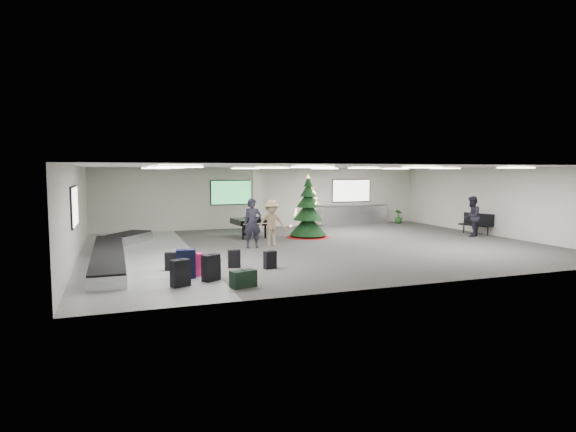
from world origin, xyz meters
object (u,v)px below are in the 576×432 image
object	(u,v)px
service_counter	(353,215)
bench	(478,222)
potted_plant_left	(312,219)
traveler_bench	(472,216)
baggage_carousel	(113,252)
traveler_a	(253,223)
potted_plant_right	(399,217)
grand_piano	(250,222)
christmas_tree	(308,216)
traveler_b	(272,223)
pink_suitcase	(195,265)

from	to	relation	value
service_counter	bench	distance (m)	6.88
service_counter	potted_plant_left	size ratio (longest dim) A/B	5.27
bench	potted_plant_left	distance (m)	8.43
traveler_bench	baggage_carousel	bearing A→B (deg)	-38.67
baggage_carousel	traveler_bench	size ratio (longest dim) A/B	5.21
service_counter	traveler_a	distance (m)	9.88
traveler_bench	traveler_a	bearing A→B (deg)	-40.93
baggage_carousel	service_counter	xyz separation A→B (m)	(12.84, 6.73, 0.33)
bench	potted_plant_left	world-z (taller)	bench
potted_plant_right	potted_plant_left	bearing A→B (deg)	176.46
service_counter	traveler_bench	size ratio (longest dim) A/B	2.17
baggage_carousel	service_counter	world-z (taller)	service_counter
grand_piano	christmas_tree	bearing A→B (deg)	-22.53
traveler_a	service_counter	bearing A→B (deg)	42.98
christmas_tree	potted_plant_left	world-z (taller)	christmas_tree
traveler_a	traveler_b	xyz separation A→B (m)	(0.89, 0.30, -0.04)
traveler_b	bench	bearing A→B (deg)	6.48
service_counter	grand_piano	distance (m)	7.71
bench	traveler_bench	xyz separation A→B (m)	(-0.84, -0.55, 0.37)
potted_plant_right	pink_suitcase	bearing A→B (deg)	-142.63
grand_piano	traveler_a	xyz separation A→B (m)	(-0.69, -2.96, 0.26)
potted_plant_left	bench	bearing A→B (deg)	-42.64
christmas_tree	traveler_b	world-z (taller)	christmas_tree
pink_suitcase	grand_piano	bearing A→B (deg)	37.05
bench	potted_plant_right	size ratio (longest dim) A/B	2.08
grand_piano	traveler_b	world-z (taller)	traveler_b
baggage_carousel	grand_piano	xyz separation A→B (m)	(5.86, 3.47, 0.50)
pink_suitcase	traveler_b	distance (m)	6.11
traveler_b	potted_plant_left	bearing A→B (deg)	60.12
christmas_tree	traveler_bench	distance (m)	7.58
christmas_tree	grand_piano	world-z (taller)	christmas_tree
pink_suitcase	christmas_tree	bearing A→B (deg)	20.06
service_counter	potted_plant_right	world-z (taller)	service_counter
potted_plant_right	bench	bearing A→B (deg)	-80.17
potted_plant_right	baggage_carousel	bearing A→B (deg)	-158.03
potted_plant_left	traveler_b	bearing A→B (deg)	-126.06
service_counter	christmas_tree	distance (m)	6.04
potted_plant_left	baggage_carousel	bearing A→B (deg)	-147.28
baggage_carousel	pink_suitcase	xyz separation A→B (m)	(2.22, -3.90, 0.12)
potted_plant_left	potted_plant_right	xyz separation A→B (m)	(5.27, -0.33, 0.01)
baggage_carousel	pink_suitcase	world-z (taller)	pink_suitcase
grand_piano	traveler_b	bearing A→B (deg)	-90.64
pink_suitcase	traveler_a	xyz separation A→B (m)	(2.95, 4.42, 0.64)
service_counter	potted_plant_right	distance (m)	2.72
pink_suitcase	traveler_bench	size ratio (longest dim) A/B	0.37
christmas_tree	potted_plant_right	size ratio (longest dim) A/B	3.63
traveler_b	traveler_bench	distance (m)	9.57
traveler_b	traveler_a	bearing A→B (deg)	-154.86
pink_suitcase	potted_plant_right	bearing A→B (deg)	10.72
grand_piano	traveler_b	distance (m)	2.67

